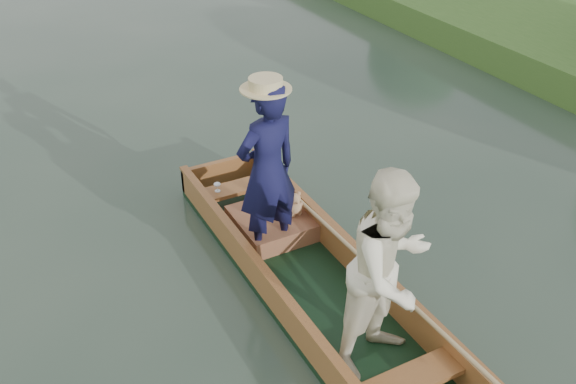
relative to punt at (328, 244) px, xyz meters
name	(u,v)px	position (x,y,z in m)	size (l,w,h in m)	color
ground	(315,295)	(-0.02, 0.20, -0.79)	(120.00, 120.00, 0.00)	#283D30
punt	(328,244)	(0.00, 0.00, 0.00)	(1.21, 5.00, 2.13)	black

